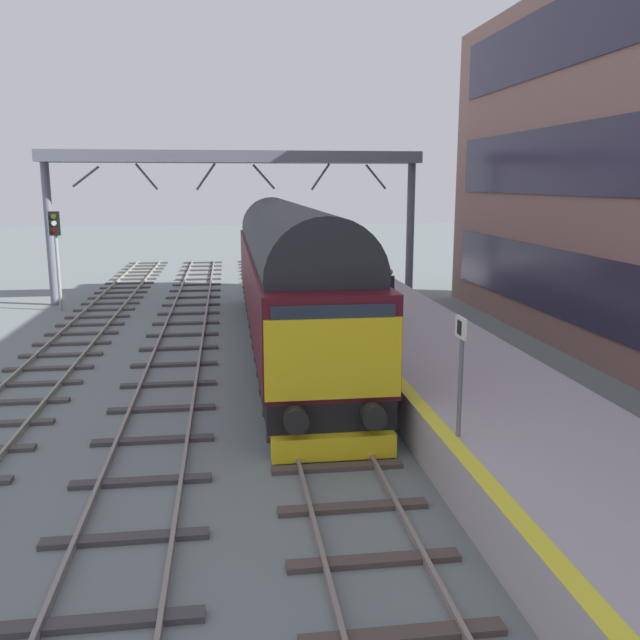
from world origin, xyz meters
TOP-DOWN VIEW (x-y plane):
  - ground_plane at (0.00, 0.00)m, footprint 140.00×140.00m
  - track_main at (0.00, 0.00)m, footprint 2.50×60.00m
  - track_adjacent_west at (-3.59, -0.00)m, footprint 2.50×60.00m
  - track_adjacent_far_west at (-7.17, 0.00)m, footprint 2.50×60.00m
  - station_platform at (3.60, 0.00)m, footprint 4.00×44.00m
  - diesel_locomotive at (0.00, 4.79)m, footprint 2.74×18.72m
  - signal_post_near at (-8.99, 12.67)m, footprint 0.44×0.22m
  - platform_number_sign at (1.93, -5.98)m, footprint 0.10×0.44m
  - waiting_passenger at (3.10, 4.05)m, footprint 0.40×0.50m
  - overhead_footbridge at (-1.53, 14.09)m, footprint 16.47×2.00m

SIDE VIEW (x-z plane):
  - ground_plane at x=0.00m, z-range 0.00..0.00m
  - track_adjacent_far_west at x=-7.17m, z-range -0.02..0.13m
  - track_main at x=0.00m, z-range -0.02..0.13m
  - track_adjacent_west at x=-3.59m, z-range -0.02..0.13m
  - station_platform at x=3.60m, z-range 0.00..1.01m
  - waiting_passenger at x=3.10m, z-range 1.17..2.81m
  - platform_number_sign at x=1.93m, z-range 1.34..3.44m
  - diesel_locomotive at x=0.00m, z-range 0.14..4.82m
  - signal_post_near at x=-8.99m, z-range 0.61..4.75m
  - overhead_footbridge at x=-1.53m, z-range 2.78..9.43m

